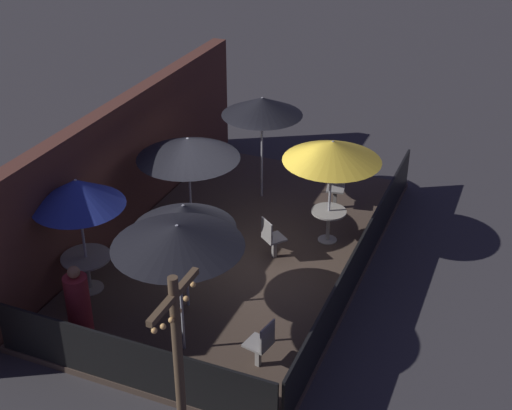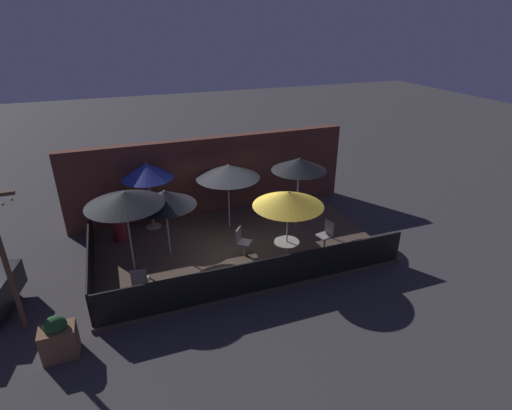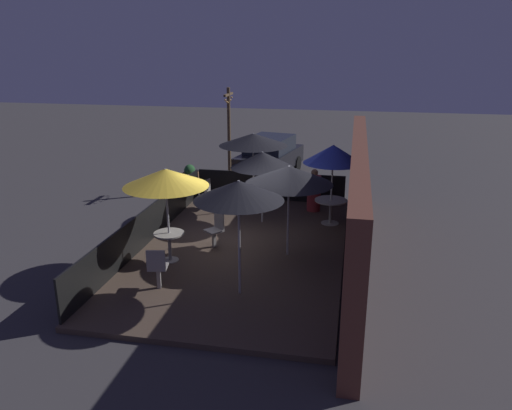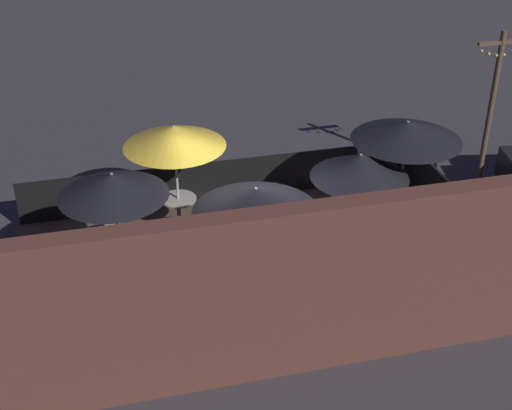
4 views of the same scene
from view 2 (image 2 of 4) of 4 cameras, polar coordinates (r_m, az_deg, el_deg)
ground_plane at (r=13.13m, az=-2.89°, el=-6.01°), size 60.00×60.00×0.00m
patio_deck at (r=13.10m, az=-2.90°, el=-5.79°), size 8.81×5.21×0.12m
building_wall at (r=14.96m, az=-6.31°, el=4.16°), size 10.41×0.36×2.93m
fence_front at (r=10.77m, az=1.23°, el=-9.92°), size 8.61×0.05×0.95m
fence_side_left at (r=12.46m, az=-22.59°, el=-6.81°), size 0.05×5.01×0.95m
patio_umbrella_0 at (r=13.71m, az=-15.31°, el=4.76°), size 1.71×1.71×2.36m
patio_umbrella_1 at (r=11.14m, az=4.64°, el=0.91°), size 2.02×2.02×2.32m
patio_umbrella_2 at (r=13.27m, az=-4.03°, el=4.82°), size 2.14×2.14×2.30m
patio_umbrella_3 at (r=13.33m, az=6.16°, el=5.79°), size 1.84×1.84×2.49m
patio_umbrella_4 at (r=11.95m, az=-12.92°, el=0.97°), size 1.84×1.84×2.13m
patio_umbrella_5 at (r=11.29m, az=-18.33°, el=0.88°), size 2.13×2.13×2.46m
dining_table_0 at (r=14.28m, az=-14.63°, el=-0.91°), size 0.95×0.95×0.73m
dining_table_1 at (r=11.86m, az=4.39°, el=-5.89°), size 0.75×0.75×0.73m
patio_chair_0 at (r=12.24m, az=-2.00°, el=-5.15°), size 0.56×0.56×0.91m
patio_chair_1 at (r=12.71m, az=9.97°, el=-4.14°), size 0.47×0.47×0.96m
patio_chair_2 at (r=10.91m, az=-16.20°, el=-10.40°), size 0.47×0.47×0.92m
patron_0 at (r=13.72m, az=-18.98°, el=-2.57°), size 0.58×0.58×1.36m
planter_box at (r=10.09m, az=-26.38°, el=-16.71°), size 0.74×0.52×1.06m
light_post at (r=10.44m, az=-32.46°, el=-5.89°), size 1.10×0.12×3.72m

